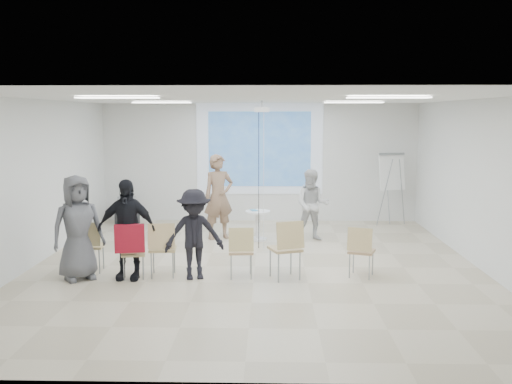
{
  "coord_description": "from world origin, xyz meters",
  "views": [
    {
      "loc": [
        0.27,
        -10.01,
        2.72
      ],
      "look_at": [
        0.0,
        0.8,
        1.25
      ],
      "focal_mm": 40.0,
      "sensor_mm": 36.0,
      "label": 1
    }
  ],
  "objects_px": {
    "chair_left_mid": "(133,250)",
    "av_cart": "(127,212)",
    "laptop": "(163,247)",
    "player_left": "(219,191)",
    "chair_center": "(241,248)",
    "audience_left": "(126,222)",
    "player_right": "(312,201)",
    "chair_right_inner": "(287,245)",
    "audience_mid": "(194,228)",
    "audience_outer": "(77,221)",
    "pedestal_table": "(258,223)",
    "chair_far_left": "(90,242)",
    "flipchart_easel": "(392,172)",
    "chair_left_inner": "(162,245)",
    "chair_right_far": "(361,248)"
  },
  "relations": [
    {
      "from": "audience_mid",
      "to": "av_cart",
      "type": "relative_size",
      "value": 2.37
    },
    {
      "from": "chair_far_left",
      "to": "audience_left",
      "type": "bearing_deg",
      "value": -29.96
    },
    {
      "from": "player_right",
      "to": "chair_far_left",
      "type": "xyz_separation_m",
      "value": [
        -4.03,
        -2.71,
        -0.32
      ]
    },
    {
      "from": "chair_far_left",
      "to": "flipchart_easel",
      "type": "bearing_deg",
      "value": 31.03
    },
    {
      "from": "pedestal_table",
      "to": "flipchart_easel",
      "type": "height_order",
      "value": "flipchart_easel"
    },
    {
      "from": "chair_right_inner",
      "to": "flipchart_easel",
      "type": "xyz_separation_m",
      "value": [
        2.7,
        4.77,
        0.73
      ]
    },
    {
      "from": "chair_far_left",
      "to": "chair_left_inner",
      "type": "distance_m",
      "value": 1.33
    },
    {
      "from": "player_left",
      "to": "chair_left_mid",
      "type": "relative_size",
      "value": 2.55
    },
    {
      "from": "player_left",
      "to": "laptop",
      "type": "height_order",
      "value": "player_left"
    },
    {
      "from": "player_right",
      "to": "chair_right_inner",
      "type": "relative_size",
      "value": 1.71
    },
    {
      "from": "pedestal_table",
      "to": "player_right",
      "type": "xyz_separation_m",
      "value": [
        1.19,
        0.06,
        0.49
      ]
    },
    {
      "from": "player_left",
      "to": "laptop",
      "type": "relative_size",
      "value": 6.1
    },
    {
      "from": "chair_center",
      "to": "audience_left",
      "type": "distance_m",
      "value": 1.94
    },
    {
      "from": "chair_right_inner",
      "to": "chair_left_inner",
      "type": "bearing_deg",
      "value": 156.65
    },
    {
      "from": "chair_center",
      "to": "chair_right_far",
      "type": "xyz_separation_m",
      "value": [
        2.0,
        0.08,
        -0.01
      ]
    },
    {
      "from": "audience_mid",
      "to": "audience_left",
      "type": "bearing_deg",
      "value": 168.0
    },
    {
      "from": "chair_right_inner",
      "to": "chair_right_far",
      "type": "relative_size",
      "value": 1.15
    },
    {
      "from": "chair_right_far",
      "to": "av_cart",
      "type": "distance_m",
      "value": 6.78
    },
    {
      "from": "chair_center",
      "to": "audience_mid",
      "type": "height_order",
      "value": "audience_mid"
    },
    {
      "from": "chair_far_left",
      "to": "flipchart_easel",
      "type": "xyz_separation_m",
      "value": [
        6.09,
        4.43,
        0.79
      ]
    },
    {
      "from": "audience_mid",
      "to": "av_cart",
      "type": "distance_m",
      "value": 5.18
    },
    {
      "from": "chair_left_mid",
      "to": "chair_center",
      "type": "distance_m",
      "value": 1.79
    },
    {
      "from": "chair_left_mid",
      "to": "av_cart",
      "type": "distance_m",
      "value": 4.82
    },
    {
      "from": "player_left",
      "to": "chair_right_inner",
      "type": "xyz_separation_m",
      "value": [
        1.41,
        -3.15,
        -0.46
      ]
    },
    {
      "from": "pedestal_table",
      "to": "chair_left_inner",
      "type": "distance_m",
      "value": 3.28
    },
    {
      "from": "laptop",
      "to": "player_left",
      "type": "bearing_deg",
      "value": -108.59
    },
    {
      "from": "player_right",
      "to": "chair_right_far",
      "type": "height_order",
      "value": "player_right"
    },
    {
      "from": "pedestal_table",
      "to": "chair_right_inner",
      "type": "xyz_separation_m",
      "value": [
        0.55,
        -2.98,
        0.22
      ]
    },
    {
      "from": "pedestal_table",
      "to": "chair_center",
      "type": "relative_size",
      "value": 0.81
    },
    {
      "from": "laptop",
      "to": "audience_outer",
      "type": "relative_size",
      "value": 0.18
    },
    {
      "from": "chair_far_left",
      "to": "laptop",
      "type": "height_order",
      "value": "chair_far_left"
    },
    {
      "from": "chair_far_left",
      "to": "audience_outer",
      "type": "xyz_separation_m",
      "value": [
        -0.07,
        -0.38,
        0.44
      ]
    },
    {
      "from": "audience_left",
      "to": "audience_mid",
      "type": "bearing_deg",
      "value": 4.82
    },
    {
      "from": "chair_left_mid",
      "to": "player_left",
      "type": "bearing_deg",
      "value": 58.11
    },
    {
      "from": "flipchart_easel",
      "to": "chair_far_left",
      "type": "bearing_deg",
      "value": -159.27
    },
    {
      "from": "chair_right_inner",
      "to": "chair_center",
      "type": "bearing_deg",
      "value": 153.72
    },
    {
      "from": "audience_outer",
      "to": "chair_right_inner",
      "type": "bearing_deg",
      "value": -34.92
    },
    {
      "from": "pedestal_table",
      "to": "chair_right_inner",
      "type": "relative_size",
      "value": 0.71
    },
    {
      "from": "audience_outer",
      "to": "flipchart_easel",
      "type": "height_order",
      "value": "audience_outer"
    },
    {
      "from": "chair_right_inner",
      "to": "laptop",
      "type": "bearing_deg",
      "value": 153.9
    },
    {
      "from": "chair_right_inner",
      "to": "player_right",
      "type": "bearing_deg",
      "value": 57.26
    },
    {
      "from": "player_left",
      "to": "audience_outer",
      "type": "relative_size",
      "value": 1.08
    },
    {
      "from": "av_cart",
      "to": "player_right",
      "type": "bearing_deg",
      "value": 4.44
    },
    {
      "from": "chair_right_inner",
      "to": "audience_mid",
      "type": "bearing_deg",
      "value": 157.96
    },
    {
      "from": "player_left",
      "to": "chair_right_far",
      "type": "distance_m",
      "value": 4.04
    },
    {
      "from": "chair_center",
      "to": "player_right",
      "type": "bearing_deg",
      "value": 60.72
    },
    {
      "from": "chair_far_left",
      "to": "av_cart",
      "type": "xyz_separation_m",
      "value": [
        -0.44,
        4.31,
        -0.2
      ]
    },
    {
      "from": "audience_outer",
      "to": "player_right",
      "type": "bearing_deg",
      "value": 1.41
    },
    {
      "from": "player_right",
      "to": "audience_mid",
      "type": "distance_m",
      "value": 3.72
    },
    {
      "from": "chair_center",
      "to": "audience_left",
      "type": "relative_size",
      "value": 0.46
    }
  ]
}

